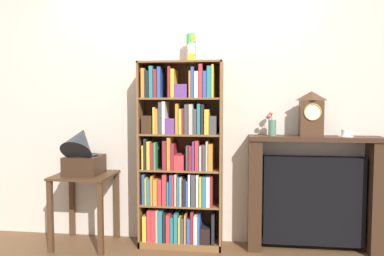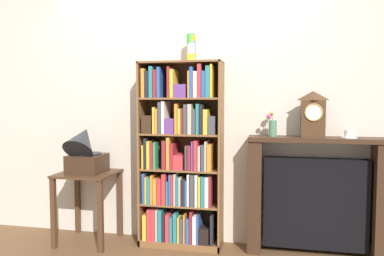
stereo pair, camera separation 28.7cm
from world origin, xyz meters
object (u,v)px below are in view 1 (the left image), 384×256
Objects in this scene: bookshelf at (180,161)px; flower_vase at (271,125)px; teacup_with_saucer at (346,133)px; gramophone at (82,152)px; mantel_clock at (311,114)px; fireplace_mantel at (313,194)px; cup_stack at (191,48)px; side_table_left at (85,191)px.

flower_vase is at bearing 2.14° from bookshelf.
teacup_with_saucer is (1.49, 0.03, 0.28)m from bookshelf.
mantel_clock is at bearing 4.59° from gramophone.
flower_vase is 0.66m from teacup_with_saucer.
teacup_with_saucer is (0.27, -0.02, 0.57)m from fireplace_mantel.
cup_stack is 1.59m from teacup_with_saucer.
fireplace_mantel is 0.63m from teacup_with_saucer.
fireplace_mantel is 5.16× the size of flower_vase.
cup_stack is 1.02m from flower_vase.
gramophone reaches higher than teacup_with_saucer.
bookshelf is 0.91m from flower_vase.
mantel_clock is (-0.04, -0.03, 0.74)m from fireplace_mantel.
side_table_left is 1.69× the size of mantel_clock.
gramophone is at bearing -174.80° from fireplace_mantel.
fireplace_mantel is at bearing 33.88° from mantel_clock.
bookshelf is 1.27m from mantel_clock.
cup_stack reaches higher than flower_vase.
teacup_with_saucer is (2.39, 0.17, 0.18)m from gramophone.
cup_stack is 0.21× the size of fireplace_mantel.
fireplace_mantel is (1.23, 0.05, -0.29)m from bookshelf.
cup_stack is at bearing 11.21° from bookshelf.
cup_stack is 0.37× the size of side_table_left.
bookshelf is 0.95m from side_table_left.
cup_stack reaches higher than bookshelf.
mantel_clock is (2.09, 0.17, 0.36)m from gramophone.
flower_vase is at bearing 179.52° from teacup_with_saucer.
bookshelf is 0.91m from gramophone.
cup_stack is (0.10, 0.02, 1.05)m from bookshelf.
fireplace_mantel is 0.75m from flower_vase.
gramophone is at bearing -174.23° from flower_vase.
cup_stack is at bearing -179.17° from flower_vase.
bookshelf reaches higher than flower_vase.
cup_stack is at bearing -179.86° from mantel_clock.
flower_vase is (0.74, 0.01, -0.70)m from cup_stack.
bookshelf reaches higher than fireplace_mantel.
bookshelf is at bearing -168.79° from cup_stack.
gramophone is 2.40m from teacup_with_saucer.
mantel_clock reaches higher than fireplace_mantel.
mantel_clock reaches higher than side_table_left.
bookshelf is 12.85× the size of teacup_with_saucer.
fireplace_mantel is at bearing 2.62° from flower_vase.
mantel_clock is at bearing 3.27° from side_table_left.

